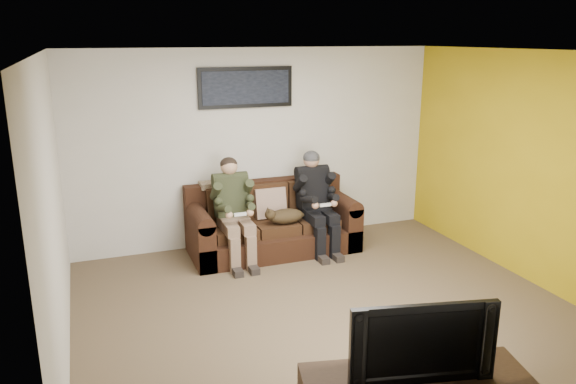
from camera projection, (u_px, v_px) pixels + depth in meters
name	position (u px, v px, depth m)	size (l,w,h in m)	color
floor	(327.00, 309.00, 5.82)	(5.00, 5.00, 0.00)	brown
ceiling	(332.00, 51.00, 5.12)	(5.00, 5.00, 0.00)	silver
wall_back	(259.00, 147.00, 7.50)	(5.00, 5.00, 0.00)	beige
wall_front	(481.00, 278.00, 3.44)	(5.00, 5.00, 0.00)	beige
wall_left	(53.00, 216.00, 4.63)	(4.50, 4.50, 0.00)	beige
wall_right	(531.00, 168.00, 6.31)	(4.50, 4.50, 0.00)	beige
accent_wall_right	(531.00, 168.00, 6.31)	(4.50, 4.50, 0.00)	#BC9D12
sofa	(271.00, 225.00, 7.39)	(2.16, 0.93, 0.88)	black
throw_pillow	(270.00, 203.00, 7.35)	(0.41, 0.12, 0.39)	#A27F6A
throw_blanket	(217.00, 184.00, 7.27)	(0.44, 0.22, 0.08)	gray
person_left	(233.00, 205.00, 6.94)	(0.51, 0.87, 1.29)	#876A54
person_right	(316.00, 196.00, 7.31)	(0.51, 0.86, 1.30)	black
cat	(285.00, 216.00, 7.12)	(0.66, 0.26, 0.24)	#44321A
framed_poster	(246.00, 87.00, 7.20)	(1.25, 0.05, 0.52)	black
television	(418.00, 337.00, 3.78)	(1.00, 0.13, 0.58)	black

